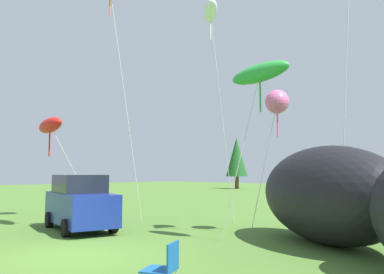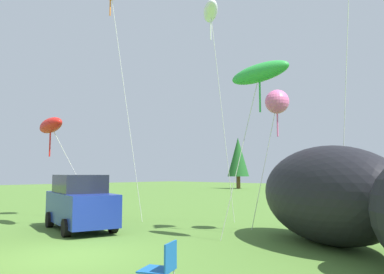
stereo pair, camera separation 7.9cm
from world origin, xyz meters
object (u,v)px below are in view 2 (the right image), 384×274
(kite_white_ghost, at_px, (211,12))
(parked_car, at_px, (80,203))
(folding_chair, at_px, (163,265))
(kite_red_lizard, at_px, (51,126))
(kite_green_fish, at_px, (259,73))
(inflatable_cat, at_px, (347,200))
(kite_pink_octopus, at_px, (277,102))

(kite_white_ghost, bearing_deg, parked_car, -120.02)
(folding_chair, xyz_separation_m, kite_red_lizard, (-9.87, 2.52, 3.58))
(kite_green_fish, relative_size, kite_red_lizard, 1.29)
(inflatable_cat, height_order, kite_white_ghost, kite_white_ghost)
(folding_chair, relative_size, kite_white_ghost, 0.10)
(folding_chair, relative_size, kite_green_fish, 0.16)
(kite_red_lizard, bearing_deg, kite_white_ghost, 48.58)
(parked_car, xyz_separation_m, folding_chair, (8.08, -2.95, -0.47))
(kite_red_lizard, bearing_deg, folding_chair, -14.32)
(inflatable_cat, bearing_deg, kite_white_ghost, -160.08)
(kite_green_fish, bearing_deg, kite_pink_octopus, 104.49)
(parked_car, distance_m, kite_white_ghost, 9.84)
(kite_green_fish, bearing_deg, kite_white_ghost, 152.73)
(kite_green_fish, distance_m, kite_red_lizard, 8.91)
(inflatable_cat, distance_m, kite_white_ghost, 10.14)
(kite_white_ghost, distance_m, kite_pink_octopus, 5.59)
(parked_car, height_order, folding_chair, parked_car)
(kite_white_ghost, bearing_deg, kite_green_fish, -27.27)
(kite_white_ghost, xyz_separation_m, kite_pink_octopus, (3.31, -0.09, -4.50))
(kite_red_lizard, bearing_deg, parked_car, 13.60)
(kite_pink_octopus, bearing_deg, inflatable_cat, -22.73)
(parked_car, xyz_separation_m, kite_pink_octopus, (5.98, 4.54, 3.76))
(inflatable_cat, height_order, kite_red_lizard, kite_red_lizard)
(parked_car, xyz_separation_m, kite_green_fish, (6.46, 2.67, 4.39))
(parked_car, height_order, kite_white_ghost, kite_white_ghost)
(kite_pink_octopus, height_order, kite_red_lizard, kite_pink_octopus)
(kite_white_ghost, distance_m, kite_red_lizard, 8.49)
(kite_white_ghost, relative_size, kite_pink_octopus, 1.85)
(parked_car, relative_size, kite_white_ghost, 0.47)
(folding_chair, distance_m, inflatable_cat, 6.38)
(inflatable_cat, xyz_separation_m, kite_green_fish, (-2.44, -0.64, 4.02))
(parked_car, height_order, kite_pink_octopus, kite_pink_octopus)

